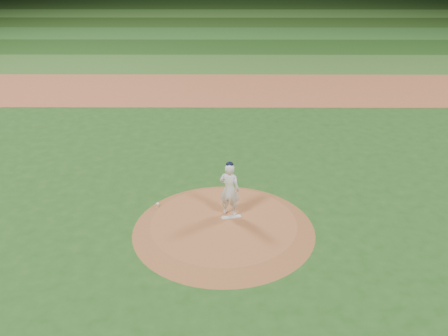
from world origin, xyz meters
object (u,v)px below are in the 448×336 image
(pitchers_mound, at_px, (224,226))
(pitching_rubber, at_px, (231,217))
(pitcher_on_mound, at_px, (229,189))
(rosin_bag, at_px, (158,204))

(pitchers_mound, bearing_deg, pitching_rubber, 51.71)
(pitching_rubber, height_order, pitcher_on_mound, pitcher_on_mound)
(pitching_rubber, bearing_deg, pitchers_mound, -141.31)
(pitchers_mound, relative_size, pitcher_on_mound, 3.06)
(pitcher_on_mound, bearing_deg, pitchers_mound, -109.47)
(pitchers_mound, distance_m, rosin_bag, 2.39)
(pitching_rubber, xyz_separation_m, rosin_bag, (-2.36, 0.78, 0.01))
(pitching_rubber, height_order, rosin_bag, rosin_bag)
(rosin_bag, height_order, pitcher_on_mound, pitcher_on_mound)
(pitchers_mound, distance_m, pitching_rubber, 0.40)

